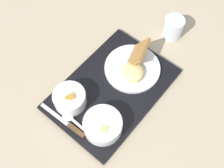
{
  "coord_description": "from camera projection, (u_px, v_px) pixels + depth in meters",
  "views": [
    {
      "loc": [
        -0.33,
        -0.32,
        0.9
      ],
      "look_at": [
        0.0,
        0.0,
        0.04
      ],
      "focal_mm": 45.0,
      "sensor_mm": 36.0,
      "label": 1
    }
  ],
  "objects": [
    {
      "name": "ground_plane",
      "position": [
        112.0,
        90.0,
        1.01
      ],
      "size": [
        4.0,
        4.0,
        0.0
      ],
      "primitive_type": "plane",
      "color": "tan"
    },
    {
      "name": "bowl_salad",
      "position": [
        70.0,
        98.0,
        0.95
      ],
      "size": [
        0.11,
        0.11,
        0.06
      ],
      "color": "white",
      "rests_on": "serving_tray"
    },
    {
      "name": "bowl_soup",
      "position": [
        103.0,
        125.0,
        0.9
      ],
      "size": [
        0.13,
        0.13,
        0.05
      ],
      "color": "white",
      "rests_on": "serving_tray"
    },
    {
      "name": "plate_main",
      "position": [
        132.0,
        67.0,
        1.02
      ],
      "size": [
        0.21,
        0.21,
        0.09
      ],
      "color": "white",
      "rests_on": "serving_tray"
    },
    {
      "name": "knife",
      "position": [
        71.0,
        126.0,
        0.92
      ],
      "size": [
        0.03,
        0.19,
        0.01
      ],
      "rotation": [
        0.0,
        0.0,
        1.68
      ],
      "color": "silver",
      "rests_on": "serving_tray"
    },
    {
      "name": "spoon",
      "position": [
        74.0,
        121.0,
        0.93
      ],
      "size": [
        0.04,
        0.16,
        0.01
      ],
      "rotation": [
        0.0,
        0.0,
        1.62
      ],
      "color": "silver",
      "rests_on": "serving_tray"
    },
    {
      "name": "glass_water",
      "position": [
        174.0,
        29.0,
        1.1
      ],
      "size": [
        0.08,
        0.08,
        0.09
      ],
      "color": "silver",
      "rests_on": "ground_plane"
    },
    {
      "name": "serving_tray",
      "position": [
        112.0,
        89.0,
        1.01
      ],
      "size": [
        0.46,
        0.33,
        0.01
      ],
      "color": "black",
      "rests_on": "ground_plane"
    }
  ]
}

